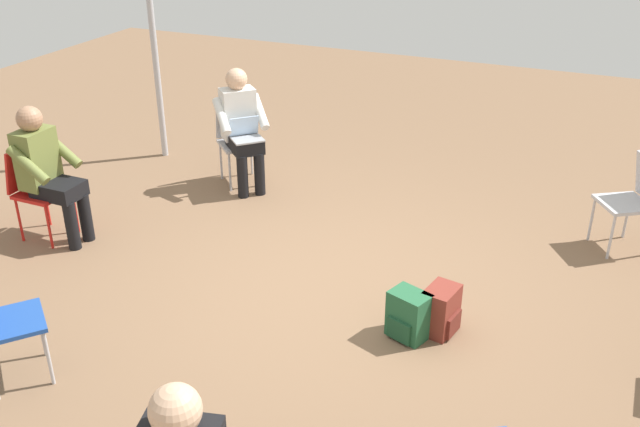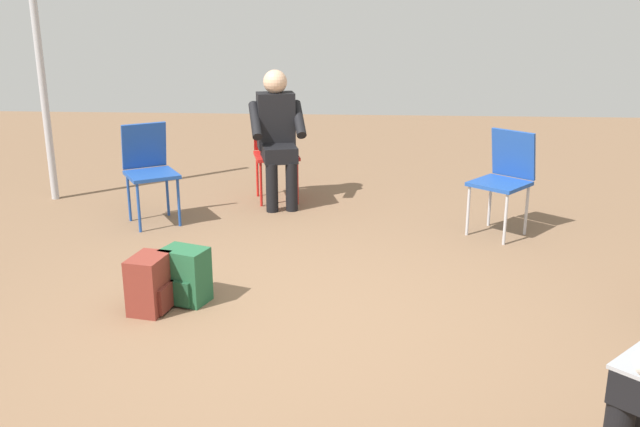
% 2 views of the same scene
% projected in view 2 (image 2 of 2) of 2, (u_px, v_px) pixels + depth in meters
% --- Properties ---
extents(ground_plane, '(15.28, 15.28, 0.00)m').
position_uv_depth(ground_plane, '(293.00, 325.00, 4.29)').
color(ground_plane, brown).
extents(chair_north, '(0.48, 0.52, 0.85)m').
position_uv_depth(chair_north, '(275.00, 148.00, 6.77)').
color(chair_north, red).
rests_on(chair_north, ground).
extents(chair_northwest, '(0.56, 0.58, 0.85)m').
position_uv_depth(chair_northwest, '(149.00, 166.00, 6.08)').
color(chair_northwest, '#1E4799').
rests_on(chair_northwest, ground).
extents(chair_northeast, '(0.58, 0.59, 0.85)m').
position_uv_depth(chair_northeast, '(505.00, 175.00, 5.78)').
color(chair_northeast, '#1E4799').
rests_on(chair_northeast, ground).
extents(person_in_black, '(0.57, 0.58, 1.24)m').
position_uv_depth(person_in_black, '(277.00, 131.00, 6.55)').
color(person_in_black, black).
rests_on(person_in_black, ground).
extents(backpack_near_laptop_user, '(0.33, 0.30, 0.36)m').
position_uv_depth(backpack_near_laptop_user, '(186.00, 279.00, 4.58)').
color(backpack_near_laptop_user, '#235B38').
rests_on(backpack_near_laptop_user, ground).
extents(backpack_by_empty_chair, '(0.28, 0.31, 0.36)m').
position_uv_depth(backpack_by_empty_chair, '(150.00, 287.00, 4.44)').
color(backpack_by_empty_chair, maroon).
rests_on(backpack_by_empty_chair, ground).
extents(tent_pole_far, '(0.07, 0.07, 2.68)m').
position_uv_depth(tent_pole_far, '(40.00, 58.00, 6.50)').
color(tent_pole_far, '#B2B2B7').
rests_on(tent_pole_far, ground).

